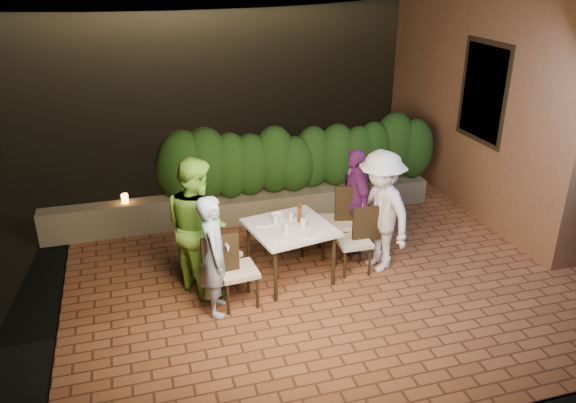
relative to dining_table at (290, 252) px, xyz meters
name	(u,v)px	position (x,y,z in m)	size (l,w,h in m)	color
ground	(344,284)	(0.63, -0.35, -0.40)	(400.00, 400.00, 0.00)	black
terrace_floor	(330,269)	(0.63, 0.15, -0.45)	(7.00, 6.00, 0.15)	brown
building_wall	(513,52)	(4.23, 1.65, 2.12)	(1.60, 5.00, 5.00)	brown
window_pane	(485,92)	(3.45, 1.15, 1.62)	(0.08, 1.00, 1.40)	black
window_frame	(484,92)	(3.44, 1.15, 1.62)	(0.06, 1.15, 1.55)	black
planter	(304,200)	(0.83, 1.95, -0.17)	(4.20, 0.55, 0.40)	brown
hedge	(305,157)	(0.83, 1.95, 0.57)	(4.00, 0.70, 1.10)	#1A390F
parapet	(116,219)	(-2.17, 1.95, -0.12)	(2.20, 0.30, 0.50)	brown
hill	(158,34)	(2.63, 59.65, -4.38)	(52.00, 40.00, 22.00)	black
dining_table	(290,252)	(0.00, 0.00, 0.00)	(0.99, 0.99, 0.75)	white
plate_nw	(281,237)	(-0.20, -0.28, 0.38)	(0.20, 0.20, 0.01)	white
plate_sw	(263,223)	(-0.31, 0.17, 0.38)	(0.24, 0.24, 0.01)	white
plate_ne	(315,229)	(0.28, -0.17, 0.38)	(0.23, 0.23, 0.01)	white
plate_se	(300,216)	(0.21, 0.23, 0.38)	(0.19, 0.19, 0.01)	white
plate_centre	(288,225)	(-0.01, 0.03, 0.38)	(0.20, 0.20, 0.01)	white
plate_front	(308,234)	(0.14, -0.29, 0.38)	(0.24, 0.24, 0.01)	white
glass_nw	(286,228)	(-0.09, -0.15, 0.43)	(0.07, 0.07, 0.12)	silver
glass_sw	(276,219)	(-0.15, 0.13, 0.43)	(0.07, 0.07, 0.11)	silver
glass_ne	(303,223)	(0.14, -0.09, 0.44)	(0.07, 0.07, 0.12)	silver
glass_se	(291,216)	(0.06, 0.17, 0.43)	(0.06, 0.06, 0.11)	silver
beer_bottle	(300,212)	(0.15, 0.08, 0.52)	(0.06, 0.06, 0.29)	#4F2A0D
bowl	(278,216)	(-0.09, 0.29, 0.40)	(0.19, 0.19, 0.05)	white
chair_left_front	(238,269)	(-0.78, -0.41, 0.11)	(0.44, 0.44, 0.96)	black
chair_left_back	(220,253)	(-0.90, 0.11, 0.08)	(0.42, 0.42, 0.90)	black
chair_right_front	(353,240)	(0.85, -0.07, 0.08)	(0.43, 0.43, 0.92)	black
chair_right_back	(336,221)	(0.80, 0.43, 0.15)	(0.48, 0.48, 1.04)	black
diner_blue	(214,256)	(-1.06, -0.49, 0.37)	(0.54, 0.36, 1.49)	#9FB8CD
diner_green	(197,225)	(-1.17, 0.10, 0.51)	(0.86, 0.67, 1.77)	#84CD40
diner_white	(380,211)	(1.21, -0.08, 0.46)	(1.08, 0.62, 1.67)	silver
diner_purple	(355,201)	(1.09, 0.48, 0.39)	(0.90, 0.37, 1.53)	#652369
parapet_lamp	(125,199)	(-2.01, 1.95, 0.20)	(0.10, 0.10, 0.14)	orange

